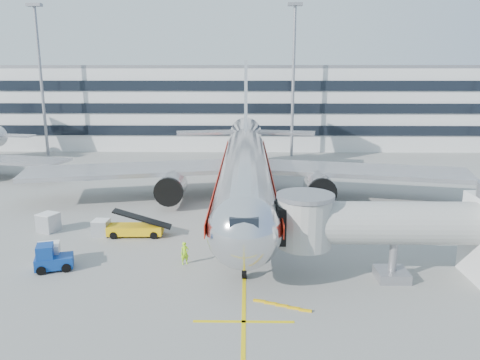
{
  "coord_description": "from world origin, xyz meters",
  "views": [
    {
      "loc": [
        0.15,
        -39.02,
        14.42
      ],
      "look_at": [
        -0.5,
        5.91,
        4.0
      ],
      "focal_mm": 35.0,
      "sensor_mm": 36.0,
      "label": 1
    }
  ],
  "objects_px": {
    "baggage_tug": "(51,259)",
    "cargo_container_front": "(49,255)",
    "belt_loader": "(135,228)",
    "main_jet": "(245,166)",
    "cargo_container_right": "(101,228)",
    "ramp_worker": "(185,253)",
    "cargo_container_left": "(48,222)"
  },
  "relations": [
    {
      "from": "belt_loader",
      "to": "cargo_container_front",
      "type": "distance_m",
      "value": 8.34
    },
    {
      "from": "cargo_container_right",
      "to": "cargo_container_front",
      "type": "relative_size",
      "value": 0.72
    },
    {
      "from": "cargo_container_front",
      "to": "belt_loader",
      "type": "bearing_deg",
      "value": 52.55
    },
    {
      "from": "main_jet",
      "to": "cargo_container_right",
      "type": "bearing_deg",
      "value": -139.85
    },
    {
      "from": "baggage_tug",
      "to": "belt_loader",
      "type": "bearing_deg",
      "value": 58.99
    },
    {
      "from": "cargo_container_right",
      "to": "cargo_container_front",
      "type": "height_order",
      "value": "cargo_container_front"
    },
    {
      "from": "main_jet",
      "to": "ramp_worker",
      "type": "bearing_deg",
      "value": -104.82
    },
    {
      "from": "cargo_container_front",
      "to": "ramp_worker",
      "type": "xyz_separation_m",
      "value": [
        10.34,
        0.36,
        0.02
      ]
    },
    {
      "from": "cargo_container_right",
      "to": "ramp_worker",
      "type": "height_order",
      "value": "ramp_worker"
    },
    {
      "from": "cargo_container_front",
      "to": "cargo_container_right",
      "type": "bearing_deg",
      "value": 73.69
    },
    {
      "from": "belt_loader",
      "to": "cargo_container_right",
      "type": "height_order",
      "value": "belt_loader"
    },
    {
      "from": "baggage_tug",
      "to": "cargo_container_left",
      "type": "bearing_deg",
      "value": 113.9
    },
    {
      "from": "ramp_worker",
      "to": "belt_loader",
      "type": "bearing_deg",
      "value": 107.79
    },
    {
      "from": "cargo_container_right",
      "to": "belt_loader",
      "type": "bearing_deg",
      "value": -1.33
    },
    {
      "from": "cargo_container_left",
      "to": "baggage_tug",
      "type": "bearing_deg",
      "value": -66.1
    },
    {
      "from": "baggage_tug",
      "to": "cargo_container_front",
      "type": "relative_size",
      "value": 1.5
    },
    {
      "from": "baggage_tug",
      "to": "cargo_container_right",
      "type": "xyz_separation_m",
      "value": [
        1.39,
        7.57,
        -0.14
      ]
    },
    {
      "from": "baggage_tug",
      "to": "ramp_worker",
      "type": "bearing_deg",
      "value": 7.19
    },
    {
      "from": "main_jet",
      "to": "belt_loader",
      "type": "relative_size",
      "value": 9.89
    },
    {
      "from": "cargo_container_right",
      "to": "baggage_tug",
      "type": "bearing_deg",
      "value": -100.42
    },
    {
      "from": "main_jet",
      "to": "cargo_container_right",
      "type": "height_order",
      "value": "main_jet"
    },
    {
      "from": "belt_loader",
      "to": "cargo_container_left",
      "type": "relative_size",
      "value": 2.46
    },
    {
      "from": "cargo_container_right",
      "to": "ramp_worker",
      "type": "distance_m",
      "value": 10.51
    },
    {
      "from": "cargo_container_right",
      "to": "ramp_worker",
      "type": "relative_size",
      "value": 0.82
    },
    {
      "from": "main_jet",
      "to": "belt_loader",
      "type": "distance_m",
      "value": 15.17
    },
    {
      "from": "baggage_tug",
      "to": "cargo_container_left",
      "type": "xyz_separation_m",
      "value": [
        -3.83,
        8.65,
        -0.02
      ]
    },
    {
      "from": "cargo_container_left",
      "to": "cargo_container_right",
      "type": "height_order",
      "value": "cargo_container_left"
    },
    {
      "from": "main_jet",
      "to": "baggage_tug",
      "type": "relative_size",
      "value": 16.92
    },
    {
      "from": "belt_loader",
      "to": "cargo_container_front",
      "type": "relative_size",
      "value": 2.56
    },
    {
      "from": "cargo_container_left",
      "to": "ramp_worker",
      "type": "height_order",
      "value": "ramp_worker"
    },
    {
      "from": "main_jet",
      "to": "cargo_container_left",
      "type": "xyz_separation_m",
      "value": [
        -18.17,
        -9.83,
        -3.38
      ]
    },
    {
      "from": "cargo_container_left",
      "to": "cargo_container_right",
      "type": "distance_m",
      "value": 5.34
    }
  ]
}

